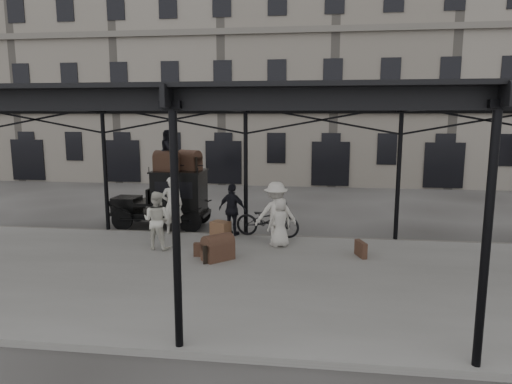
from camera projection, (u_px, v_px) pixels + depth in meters
ground at (236, 256)px, 13.79m from camera, size 120.00×120.00×0.00m
platform at (223, 276)px, 11.82m from camera, size 28.00×8.00×0.15m
canopy at (223, 99)px, 11.35m from camera, size 22.50×9.00×4.74m
building_frontage at (282, 73)px, 30.24m from camera, size 64.00×8.00×14.00m
taxi at (172, 196)px, 17.14m from camera, size 3.65×1.55×2.18m
porter_left at (172, 205)px, 15.68m from camera, size 0.85×0.71×2.00m
porter_midleft at (157, 220)px, 13.86m from camera, size 0.96×0.80×1.78m
porter_centre at (280, 222)px, 14.13m from camera, size 0.90×0.80×1.55m
porter_official at (232, 210)px, 15.43m from camera, size 1.13×0.76×1.78m
porter_right at (276, 214)px, 14.23m from camera, size 1.45×1.07×2.02m
bicycle at (268, 220)px, 15.33m from camera, size 2.25×1.04×1.14m
porter_roof at (169, 150)px, 16.77m from camera, size 0.57×0.73×1.50m
steamer_trunk_roof_near at (166, 162)px, 16.70m from camera, size 0.95×0.71×0.62m
steamer_trunk_roof_far at (190, 162)px, 17.04m from camera, size 0.99×0.84×0.62m
steamer_trunk_platform at (218, 249)px, 12.88m from camera, size 0.97×0.96×0.62m
wicker_hamper at (221, 229)px, 15.45m from camera, size 0.73×0.65×0.50m
suitcase_upright at (361, 249)px, 13.18m from camera, size 0.33×0.62×0.45m
suitcase_flat at (204, 250)px, 13.19m from camera, size 0.61×0.18×0.40m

